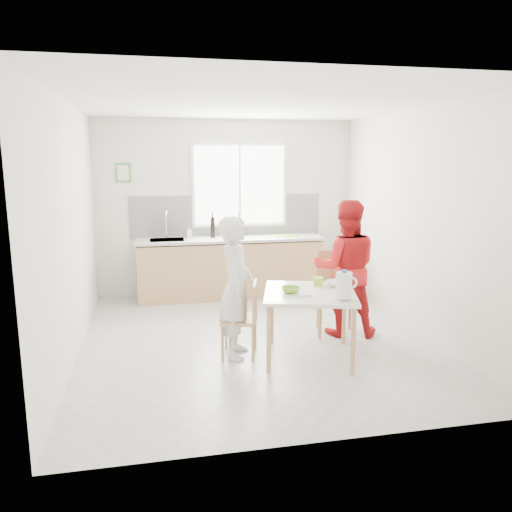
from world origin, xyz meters
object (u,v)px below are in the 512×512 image
at_px(dining_table, 310,299).
at_px(person_red, 345,268).
at_px(chair_left, 245,316).
at_px(milk_jug, 344,285).
at_px(person_white, 236,287).
at_px(bowl_white, 336,284).
at_px(chair_far, 336,288).
at_px(bowl_green, 291,290).
at_px(wine_bottle_b, 239,227).
at_px(wine_bottle_a, 213,227).

relative_size(dining_table, person_red, 0.71).
xyz_separation_m(chair_left, milk_jug, (0.90, -0.54, 0.43)).
distance_m(person_white, milk_jug, 1.14).
bearing_deg(chair_left, milk_jug, 74.60).
distance_m(chair_left, bowl_white, 1.06).
relative_size(chair_far, person_white, 0.66).
relative_size(bowl_green, bowl_white, 0.83).
bearing_deg(wine_bottle_b, chair_left, -98.51).
distance_m(milk_jug, wine_bottle_a, 3.14).
distance_m(person_white, bowl_green, 0.58).
xyz_separation_m(bowl_green, milk_jug, (0.44, -0.36, 0.12)).
bearing_deg(bowl_white, wine_bottle_a, 113.16).
distance_m(dining_table, person_red, 0.91).
xyz_separation_m(bowl_white, wine_bottle_b, (-0.64, 2.55, 0.32)).
relative_size(chair_far, bowl_white, 4.29).
height_order(person_white, milk_jug, person_white).
bearing_deg(chair_left, person_white, -90.00).
height_order(person_white, person_red, person_red).
bearing_deg(wine_bottle_b, wine_bottle_a, -169.74).
distance_m(person_red, wine_bottle_a, 2.43).
bearing_deg(dining_table, person_white, 164.58).
relative_size(dining_table, bowl_white, 4.96).
distance_m(dining_table, chair_left, 0.72).
relative_size(person_red, bowl_white, 6.99).
height_order(chair_left, chair_far, chair_far).
height_order(chair_far, person_red, person_red).
relative_size(dining_table, chair_left, 1.42).
relative_size(chair_left, chair_far, 0.81).
bearing_deg(dining_table, chair_left, 164.58).
bearing_deg(wine_bottle_a, person_white, -91.07).
relative_size(chair_far, bowl_green, 5.20).
height_order(person_red, bowl_green, person_red).
relative_size(person_red, wine_bottle_a, 5.10).
bearing_deg(wine_bottle_a, bowl_green, -79.30).
distance_m(dining_table, bowl_green, 0.23).
height_order(person_red, wine_bottle_a, person_red).
relative_size(chair_left, wine_bottle_b, 2.72).
bearing_deg(person_white, person_red, -57.77).
height_order(chair_far, person_white, person_white).
height_order(dining_table, bowl_green, bowl_green).
bearing_deg(wine_bottle_b, bowl_white, -75.91).
bearing_deg(person_red, wine_bottle_a, -40.79).
distance_m(wine_bottle_a, wine_bottle_b, 0.43).
bearing_deg(wine_bottle_a, person_red, -56.21).
bearing_deg(chair_far, wine_bottle_b, 128.15).
bearing_deg(wine_bottle_b, milk_jug, -80.32).
xyz_separation_m(dining_table, bowl_white, (0.36, 0.16, 0.10)).
xyz_separation_m(milk_jug, wine_bottle_a, (-0.94, 2.99, 0.20)).
height_order(bowl_green, bowl_white, bowl_green).
relative_size(person_white, bowl_white, 6.49).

